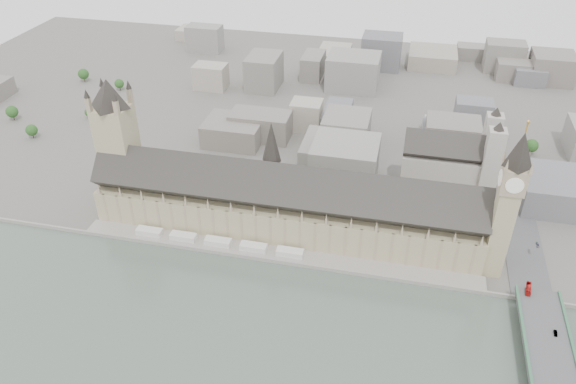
% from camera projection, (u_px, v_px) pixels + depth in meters
% --- Properties ---
extents(ground, '(900.00, 900.00, 0.00)m').
position_uv_depth(ground, '(278.00, 248.00, 379.47)').
color(ground, '#595651').
rests_on(ground, ground).
extents(embankment_wall, '(600.00, 1.50, 3.00)m').
position_uv_depth(embankment_wall, '(272.00, 261.00, 366.45)').
color(embankment_wall, gray).
rests_on(embankment_wall, ground).
extents(river_terrace, '(270.00, 15.00, 2.00)m').
position_uv_depth(river_terrace, '(275.00, 254.00, 372.82)').
color(river_terrace, gray).
rests_on(river_terrace, ground).
extents(terrace_tents, '(118.00, 7.00, 4.00)m').
position_uv_depth(terrace_tents, '(218.00, 242.00, 379.07)').
color(terrace_tents, silver).
rests_on(terrace_tents, river_terrace).
extents(palace_of_westminster, '(265.00, 40.73, 55.44)m').
position_uv_depth(palace_of_westminster, '(284.00, 205.00, 382.94)').
color(palace_of_westminster, gray).
rests_on(palace_of_westminster, ground).
extents(elizabeth_tower, '(17.00, 17.00, 107.50)m').
position_uv_depth(elizabeth_tower, '(509.00, 196.00, 328.05)').
color(elizabeth_tower, gray).
rests_on(elizabeth_tower, ground).
extents(victoria_tower, '(30.00, 30.00, 100.00)m').
position_uv_depth(victoria_tower, '(117.00, 139.00, 392.97)').
color(victoria_tower, gray).
rests_on(victoria_tower, ground).
extents(central_tower, '(13.00, 13.00, 48.00)m').
position_uv_depth(central_tower, '(272.00, 154.00, 370.49)').
color(central_tower, gray).
rests_on(central_tower, ground).
extents(westminster_abbey, '(68.00, 36.00, 64.00)m').
position_uv_depth(westminster_abbey, '(451.00, 165.00, 422.03)').
color(westminster_abbey, '#A19B90').
rests_on(westminster_abbey, ground).
extents(city_skyline_inland, '(720.00, 360.00, 38.00)m').
position_uv_depth(city_skyline_inland, '(335.00, 84.00, 568.04)').
color(city_skyline_inland, gray).
rests_on(city_skyline_inland, ground).
extents(park_trees, '(110.00, 30.00, 15.00)m').
position_uv_depth(park_trees, '(284.00, 190.00, 425.95)').
color(park_trees, '#1A4819').
rests_on(park_trees, ground).
extents(red_bus_north, '(4.20, 11.26, 3.06)m').
position_uv_depth(red_bus_north, '(529.00, 289.00, 329.75)').
color(red_bus_north, '#B41614').
rests_on(red_bus_north, westminster_bridge).
extents(car_silver, '(1.65, 4.47, 1.46)m').
position_uv_depth(car_silver, '(556.00, 333.00, 302.23)').
color(car_silver, gray).
rests_on(car_silver, westminster_bridge).
extents(car_approach, '(2.03, 4.83, 1.39)m').
position_uv_depth(car_approach, '(538.00, 245.00, 365.22)').
color(car_approach, gray).
rests_on(car_approach, westminster_bridge).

